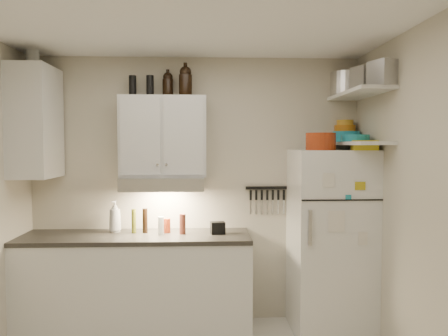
{
  "coord_description": "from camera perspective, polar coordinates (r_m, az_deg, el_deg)",
  "views": [
    {
      "loc": [
        0.09,
        -2.81,
        1.75
      ],
      "look_at": [
        0.25,
        0.9,
        1.55
      ],
      "focal_mm": 35.0,
      "sensor_mm": 36.0,
      "label": 1
    }
  ],
  "objects": [
    {
      "name": "ceiling",
      "position": [
        2.94,
        -4.39,
        20.13
      ],
      "size": [
        3.2,
        3.0,
        0.02
      ],
      "primitive_type": "cube",
      "color": "white",
      "rests_on": "ground"
    },
    {
      "name": "back_wall",
      "position": [
        4.34,
        -3.65,
        -2.88
      ],
      "size": [
        3.2,
        0.02,
        2.6
      ],
      "primitive_type": "cube",
      "color": "beige",
      "rests_on": "ground"
    },
    {
      "name": "right_wall",
      "position": [
        3.22,
        25.83,
        -5.24
      ],
      "size": [
        0.02,
        3.0,
        2.6
      ],
      "primitive_type": "cube",
      "color": "beige",
      "rests_on": "ground"
    },
    {
      "name": "base_cabinet",
      "position": [
        4.26,
        -11.37,
        -14.88
      ],
      "size": [
        2.1,
        0.6,
        0.88
      ],
      "primitive_type": "cube",
      "color": "silver",
      "rests_on": "floor"
    },
    {
      "name": "countertop",
      "position": [
        4.14,
        -11.44,
        -8.82
      ],
      "size": [
        2.1,
        0.62,
        0.04
      ],
      "primitive_type": "cube",
      "color": "#2C2A26",
      "rests_on": "base_cabinet"
    },
    {
      "name": "upper_cabinet",
      "position": [
        4.16,
        -7.87,
        4.09
      ],
      "size": [
        0.8,
        0.33,
        0.75
      ],
      "primitive_type": "cube",
      "color": "silver",
      "rests_on": "back_wall"
    },
    {
      "name": "side_cabinet",
      "position": [
        4.29,
        -23.4,
        5.5
      ],
      "size": [
        0.33,
        0.55,
        1.0
      ],
      "primitive_type": "cube",
      "color": "silver",
      "rests_on": "left_wall"
    },
    {
      "name": "range_hood",
      "position": [
        4.11,
        -7.91,
        -1.97
      ],
      "size": [
        0.76,
        0.46,
        0.12
      ],
      "primitive_type": "cube",
      "color": "silver",
      "rests_on": "back_wall"
    },
    {
      "name": "fridge",
      "position": [
        4.23,
        13.7,
        -9.3
      ],
      "size": [
        0.7,
        0.68,
        1.7
      ],
      "primitive_type": "cube",
      "color": "white",
      "rests_on": "floor"
    },
    {
      "name": "shelf_hi",
      "position": [
        4.09,
        17.2,
        9.27
      ],
      "size": [
        0.3,
        0.95,
        0.03
      ],
      "primitive_type": "cube",
      "color": "silver",
      "rests_on": "right_wall"
    },
    {
      "name": "shelf_lo",
      "position": [
        4.06,
        17.1,
        3.09
      ],
      "size": [
        0.3,
        0.95,
        0.03
      ],
      "primitive_type": "cube",
      "color": "silver",
      "rests_on": "right_wall"
    },
    {
      "name": "knife_strip",
      "position": [
        4.35,
        5.6,
        -2.6
      ],
      "size": [
        0.42,
        0.02,
        0.03
      ],
      "primitive_type": "cube",
      "color": "black",
      "rests_on": "back_wall"
    },
    {
      "name": "dutch_oven",
      "position": [
        3.98,
        12.51,
        3.4
      ],
      "size": [
        0.32,
        0.32,
        0.15
      ],
      "primitive_type": "cylinder",
      "rotation": [
        0.0,
        0.0,
        0.23
      ],
      "color": "maroon",
      "rests_on": "fridge"
    },
    {
      "name": "book_stack",
      "position": [
        3.96,
        17.84,
        2.83
      ],
      "size": [
        0.25,
        0.29,
        0.09
      ],
      "primitive_type": "cube",
      "rotation": [
        0.0,
        0.0,
        -0.21
      ],
      "color": "gold",
      "rests_on": "fridge"
    },
    {
      "name": "spice_jar",
      "position": [
        4.09,
        13.75,
        3.0
      ],
      "size": [
        0.08,
        0.08,
        0.1
      ],
      "primitive_type": "cylinder",
      "rotation": [
        0.0,
        0.0,
        0.43
      ],
      "color": "silver",
      "rests_on": "fridge"
    },
    {
      "name": "stock_pot",
      "position": [
        4.43,
        15.77,
        10.47
      ],
      "size": [
        0.41,
        0.41,
        0.23
      ],
      "primitive_type": "cylinder",
      "rotation": [
        0.0,
        0.0,
        0.36
      ],
      "color": "silver",
      "rests_on": "shelf_hi"
    },
    {
      "name": "tin_a",
      "position": [
        4.06,
        18.07,
        10.99
      ],
      "size": [
        0.26,
        0.25,
        0.21
      ],
      "primitive_type": "cube",
      "rotation": [
        0.0,
        0.0,
        0.34
      ],
      "color": "#AAAAAD",
      "rests_on": "shelf_hi"
    },
    {
      "name": "tin_b",
      "position": [
        3.79,
        20.27,
        11.5
      ],
      "size": [
        0.26,
        0.26,
        0.2
      ],
      "primitive_type": "cube",
      "rotation": [
        0.0,
        0.0,
        0.36
      ],
      "color": "#AAAAAD",
      "rests_on": "shelf_hi"
    },
    {
      "name": "bowl_teal",
      "position": [
        4.4,
        15.7,
        3.96
      ],
      "size": [
        0.26,
        0.26,
        0.1
      ],
      "primitive_type": "cylinder",
      "color": "teal",
      "rests_on": "shelf_lo"
    },
    {
      "name": "bowl_orange",
      "position": [
        4.48,
        15.52,
        5.0
      ],
      "size": [
        0.21,
        0.21,
        0.06
      ],
      "primitive_type": "cylinder",
      "color": "#BF6412",
      "rests_on": "bowl_teal"
    },
    {
      "name": "bowl_yellow",
      "position": [
        4.48,
        15.53,
        5.73
      ],
      "size": [
        0.16,
        0.16,
        0.05
      ],
      "primitive_type": "cylinder",
      "color": "gold",
      "rests_on": "bowl_orange"
    },
    {
      "name": "plates",
      "position": [
        4.09,
        16.76,
        3.74
      ],
      "size": [
        0.27,
        0.27,
        0.06
      ],
      "primitive_type": "cylinder",
      "rotation": [
        0.0,
        0.0,
        0.06
      ],
      "color": "teal",
      "rests_on": "shelf_lo"
    },
    {
      "name": "growler_a",
      "position": [
        4.27,
        -7.34,
        10.76
      ],
      "size": [
        0.13,
        0.13,
        0.25
      ],
      "primitive_type": null,
      "rotation": [
        0.0,
        0.0,
        -0.37
      ],
      "color": "black",
      "rests_on": "upper_cabinet"
    },
    {
      "name": "growler_b",
      "position": [
        4.19,
        -5.05,
        11.25
      ],
      "size": [
        0.13,
        0.13,
        0.29
      ],
      "primitive_type": null,
      "rotation": [
        0.0,
        0.0,
        -0.03
      ],
      "color": "black",
      "rests_on": "upper_cabinet"
    },
    {
      "name": "thermos_a",
      "position": [
        4.25,
        -9.64,
        10.48
      ],
      "size": [
        0.09,
        0.09,
        0.2
      ],
      "primitive_type": "cylinder",
      "rotation": [
        0.0,
        0.0,
        -0.4
      ],
      "color": "black",
      "rests_on": "upper_cabinet"
    },
    {
      "name": "thermos_b",
      "position": [
        4.31,
        -11.85,
        10.38
      ],
      "size": [
        0.08,
        0.08,
        0.2
      ],
      "primitive_type": "cylinder",
      "rotation": [
        0.0,
        0.0,
        -0.13
      ],
      "color": "black",
      "rests_on": "upper_cabinet"
    },
    {
      "name": "side_jar",
      "position": [
        4.41,
        -23.7,
        13.0
      ],
      "size": [
        0.13,
        0.13,
        0.16
      ],
      "primitive_type": "cylinder",
      "rotation": [
        0.0,
        0.0,
        0.15
      ],
      "color": "silver",
      "rests_on": "side_cabinet"
    },
    {
      "name": "soap_bottle",
      "position": [
        4.28,
        -14.06,
        -5.92
      ],
      "size": [
        0.17,
        0.17,
        0.33
      ],
      "primitive_type": "imported",
      "rotation": [
        0.0,
        0.0,
        -0.38
      ],
      "color": "silver",
      "rests_on": "countertop"
    },
    {
      "name": "pepper_mill",
      "position": [
        4.09,
        -5.44,
        -7.3
      ],
      "size": [
        0.07,
        0.07,
        0.19
      ],
      "primitive_type": "cylinder",
      "rotation": [
        0.0,
        0.0,
        0.3
      ],
      "color": "#59271A",
      "rests_on": "countertop"
    },
    {
      "name": "oil_bottle",
      "position": [
        4.21,
        -11.7,
        -6.79
      ],
      "size": [
        0.04,
        0.04,
        0.23
      ],
      "primitive_type": "cylinder",
      "rotation": [
        0.0,
        0.0,
        -0.03
      ],
      "color": "#5D6018",
      "rests_on": "countertop"
    },
    {
      "name": "vinegar_bottle",
      "position": [
        4.19,
        -10.27,
        -6.77
      ],
      "size": [
        0.05,
        0.05,
        0.23
      ],
      "primitive_type": "cylinder",
      "rotation": [
        0.0,
        0.0,
        -0.04
      ],
      "color": "black",
      "rests_on": "countertop"
    },
    {
      "name": "clear_bottle",
      "position": [
        4.1,
        -8.24,
        -7.45
      ],
      "size": [
        0.07,
        0.07,
        0.17
      ],
      "primitive_type": "cylinder",
      "rotation": [
        0.0,
        0.0,
        -0.26
      ],
      "color": "silver",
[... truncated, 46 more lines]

